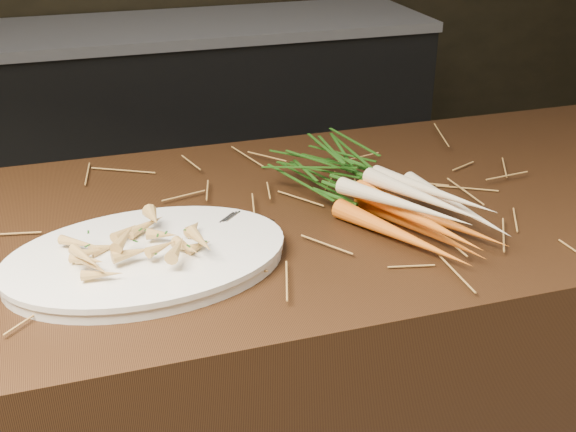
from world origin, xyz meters
name	(u,v)px	position (x,y,z in m)	size (l,w,h in m)	color
main_counter	(256,422)	(0.00, 0.30, 0.45)	(2.40, 0.70, 0.90)	black
back_counter	(210,120)	(0.30, 2.18, 0.42)	(1.82, 0.62, 0.84)	black
straw_bedding	(251,212)	(0.00, 0.30, 0.91)	(1.40, 0.60, 0.02)	olive
root_veg_bunch	(359,184)	(0.19, 0.28, 0.94)	(0.32, 0.49, 0.09)	#D05810
serving_platter	(147,260)	(-0.19, 0.19, 0.91)	(0.41, 0.27, 0.02)	white
roasted_veg_heap	(145,240)	(-0.19, 0.19, 0.94)	(0.20, 0.15, 0.05)	#B08443
serving_fork	(245,241)	(-0.04, 0.18, 0.92)	(0.01, 0.16, 0.00)	silver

